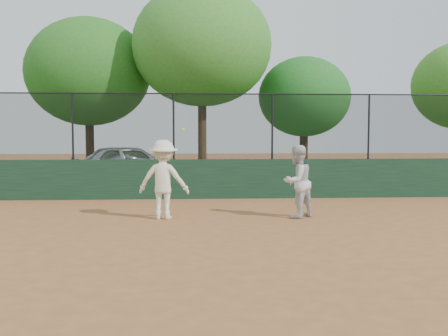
{
  "coord_description": "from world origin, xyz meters",
  "views": [
    {
      "loc": [
        0.13,
        -9.13,
        1.99
      ],
      "look_at": [
        0.8,
        2.2,
        1.2
      ],
      "focal_mm": 40.0,
      "sensor_mm": 36.0,
      "label": 1
    }
  ],
  "objects": [
    {
      "name": "player_main",
      "position": [
        -0.59,
        2.46,
        0.92
      ],
      "size": [
        1.3,
        0.9,
        2.1
      ],
      "color": "white",
      "rests_on": "ground"
    },
    {
      "name": "ground",
      "position": [
        0.0,
        0.0,
        0.0
      ],
      "size": [
        80.0,
        80.0,
        0.0
      ],
      "primitive_type": "plane",
      "color": "#A66335",
      "rests_on": "ground"
    },
    {
      "name": "parked_car",
      "position": [
        -2.29,
        10.13,
        0.79
      ],
      "size": [
        4.96,
        3.0,
        1.58
      ],
      "primitive_type": "imported",
      "rotation": [
        0.0,
        0.0,
        1.83
      ],
      "color": "#B5BBC0",
      "rests_on": "ground"
    },
    {
      "name": "player_second",
      "position": [
        2.54,
        2.43,
        0.86
      ],
      "size": [
        1.06,
        1.02,
        1.71
      ],
      "primitive_type": "imported",
      "rotation": [
        0.0,
        0.0,
        3.8
      ],
      "color": "silver",
      "rests_on": "ground"
    },
    {
      "name": "tree_2",
      "position": [
        0.44,
        11.17,
        5.48
      ],
      "size": [
        5.62,
        5.11,
        7.92
      ],
      "color": "#4A301A",
      "rests_on": "ground"
    },
    {
      "name": "grass_strip",
      "position": [
        0.0,
        12.0,
        0.0
      ],
      "size": [
        36.0,
        12.0,
        0.01
      ],
      "primitive_type": "cube",
      "color": "#2D5119",
      "rests_on": "ground"
    },
    {
      "name": "tree_1",
      "position": [
        -4.34,
        12.47,
        4.57
      ],
      "size": [
        5.26,
        4.78,
        6.85
      ],
      "color": "#3C2814",
      "rests_on": "ground"
    },
    {
      "name": "fence_assembly",
      "position": [
        -0.03,
        6.0,
        2.24
      ],
      "size": [
        26.0,
        0.06,
        2.0
      ],
      "color": "black",
      "rests_on": "back_wall"
    },
    {
      "name": "back_wall",
      "position": [
        0.0,
        6.0,
        0.6
      ],
      "size": [
        26.0,
        0.2,
        1.2
      ],
      "primitive_type": "cube",
      "color": "#1B3C25",
      "rests_on": "ground"
    },
    {
      "name": "tree_3",
      "position": [
        4.88,
        12.37,
        3.55
      ],
      "size": [
        3.99,
        3.63,
        5.29
      ],
      "color": "#372212",
      "rests_on": "ground"
    }
  ]
}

